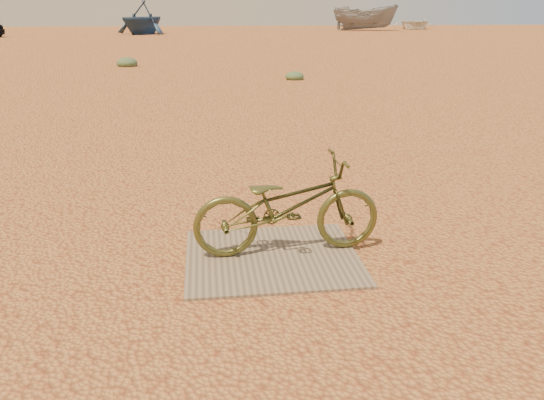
{
  "coord_description": "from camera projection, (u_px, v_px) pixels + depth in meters",
  "views": [
    {
      "loc": [
        -0.58,
        -3.88,
        1.86
      ],
      "look_at": [
        -0.1,
        -0.13,
        0.49
      ],
      "focal_mm": 35.0,
      "sensor_mm": 36.0,
      "label": 1
    }
  ],
  "objects": [
    {
      "name": "ground",
      "position": [
        282.0,
        250.0,
        4.32
      ],
      "size": [
        120.0,
        120.0,
        0.0
      ],
      "primitive_type": "plane",
      "color": "#BE8143",
      "rests_on": "ground"
    },
    {
      "name": "plywood_board",
      "position": [
        272.0,
        257.0,
        4.18
      ],
      "size": [
        1.35,
        1.16,
        0.02
      ],
      "primitive_type": "cube",
      "color": "#7E6C56",
      "rests_on": "ground"
    },
    {
      "name": "bicycle",
      "position": [
        288.0,
        206.0,
        4.13
      ],
      "size": [
        1.5,
        0.59,
        0.78
      ],
      "primitive_type": "imported",
      "rotation": [
        0.0,
        0.0,
        1.62
      ],
      "color": "#4B4D22",
      "rests_on": "plywood_board"
    },
    {
      "name": "boat_far_left",
      "position": [
        142.0,
        17.0,
        40.08
      ],
      "size": [
        5.89,
        6.1,
        2.46
      ],
      "primitive_type": "imported",
      "rotation": [
        0.0,
        0.0,
        -0.55
      ],
      "color": "navy",
      "rests_on": "ground"
    },
    {
      "name": "boat_mid_right",
      "position": [
        365.0,
        18.0,
        47.15
      ],
      "size": [
        6.02,
        3.48,
        2.19
      ],
      "primitive_type": "imported",
      "rotation": [
        0.0,
        0.0,
        1.32
      ],
      "color": "gray",
      "rests_on": "ground"
    },
    {
      "name": "boat_far_right",
      "position": [
        414.0,
        23.0,
        50.94
      ],
      "size": [
        5.58,
        6.53,
        1.14
      ],
      "primitive_type": "imported",
      "rotation": [
        0.0,
        0.0,
        -0.34
      ],
      "color": "silver",
      "rests_on": "ground"
    },
    {
      "name": "kale_b",
      "position": [
        295.0,
        79.0,
        14.74
      ],
      "size": [
        0.52,
        0.52,
        0.28
      ],
      "primitive_type": "ellipsoid",
      "color": "#556B47",
      "rests_on": "ground"
    },
    {
      "name": "kale_c",
      "position": [
        127.0,
        66.0,
        18.11
      ],
      "size": [
        0.7,
        0.7,
        0.39
      ],
      "primitive_type": "ellipsoid",
      "color": "#556B47",
      "rests_on": "ground"
    }
  ]
}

